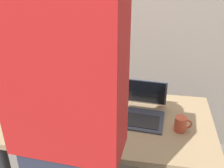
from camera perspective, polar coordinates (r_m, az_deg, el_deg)
name	(u,v)px	position (r m, az deg, el deg)	size (l,w,h in m)	color
desk	(109,132)	(1.82, -0.72, -10.42)	(1.36, 0.75, 0.71)	#9E8460
laptop	(140,108)	(1.76, 6.20, -5.28)	(0.34, 0.37, 0.23)	#383D4C
beer_bottle_green	(84,87)	(1.88, -6.19, -0.64)	(0.07, 0.07, 0.30)	#333333
beer_bottle_amber	(93,89)	(1.84, -4.20, -1.15)	(0.06, 0.06, 0.31)	#472B14
beer_bottle_dark	(94,84)	(1.94, -3.91, 0.08)	(0.07, 0.07, 0.29)	brown
beer_bottle_brown	(108,87)	(1.89, -0.87, -0.74)	(0.06, 0.06, 0.27)	#1E5123
person_figure	(70,148)	(1.15, -9.15, -13.62)	(0.47, 0.29, 1.89)	#2D3347
coffee_mug	(181,124)	(1.66, 14.78, -8.42)	(0.11, 0.07, 0.09)	#BF4C33
back_wall	(125,4)	(2.26, 2.89, 16.90)	(6.00, 0.10, 2.60)	gray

